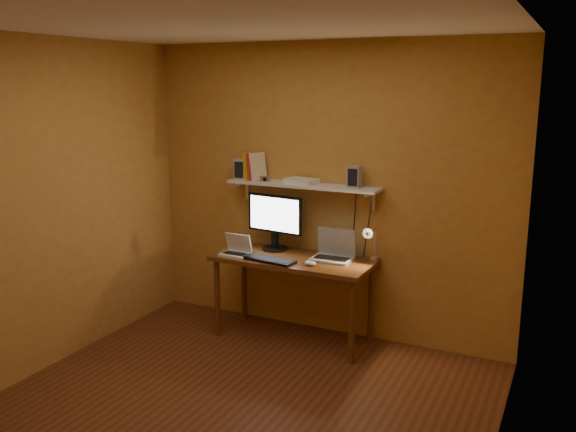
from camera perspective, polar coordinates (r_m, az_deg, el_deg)
The scene contains 14 objects.
room at distance 4.02m, azimuth -5.26°, elevation -1.25°, with size 3.44×3.24×2.64m.
desk at distance 5.35m, azimuth 0.50°, elevation -4.79°, with size 1.40×0.60×0.75m.
wall_shelf at distance 5.36m, azimuth 1.40°, elevation 2.87°, with size 1.40×0.25×0.21m.
monitor at distance 5.51m, azimuth -1.25°, elevation -0.30°, with size 0.56×0.26×0.51m.
laptop at distance 5.28m, azimuth 4.32°, elevation -3.31°, with size 0.35×0.25×0.26m.
netbook at distance 5.41m, azimuth -4.83°, elevation -3.11°, with size 0.26×0.19×0.19m.
keyboard at distance 5.22m, azimuth -1.74°, elevation -4.11°, with size 0.46×0.15×0.02m, color black.
mouse at distance 5.10m, azimuth 2.09°, elevation -4.42°, with size 0.11×0.07×0.04m, color white.
desk_lamp at distance 5.14m, azimuth 7.77°, elevation -2.20°, with size 0.09×0.23×0.38m.
speaker_left at distance 5.61m, azimuth -4.42°, elevation 4.40°, with size 0.10×0.10×0.19m, color gray.
speaker_right at distance 5.17m, azimuth 6.25°, elevation 3.69°, with size 0.10×0.10×0.19m, color gray.
books at distance 5.56m, azimuth -3.13°, elevation 4.68°, with size 0.17×0.18×0.25m.
shelf_camera at distance 5.44m, azimuth -2.15°, elevation 3.47°, with size 0.09×0.05×0.05m.
router at distance 5.36m, azimuth 1.29°, elevation 3.29°, with size 0.27×0.18×0.05m, color white.
Camera 1 is at (2.03, -3.33, 2.24)m, focal length 38.00 mm.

